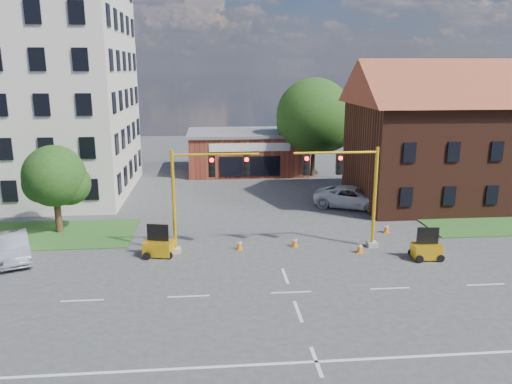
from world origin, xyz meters
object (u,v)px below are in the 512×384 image
signal_mast_west (202,188)px  trailer_west (158,247)px  pickup_white (353,197)px  signal_mast_east (349,185)px  trailer_east (427,250)px

signal_mast_west → trailer_west: signal_mast_west is taller
signal_mast_west → trailer_west: size_ratio=3.35×
signal_mast_west → pickup_white: bearing=37.4°
signal_mast_west → signal_mast_east: same height
signal_mast_east → pickup_white: (2.90, 8.86, -3.09)m
trailer_west → trailer_east: trailer_west is taller
signal_mast_east → trailer_east: 5.77m
signal_mast_west → trailer_east: bearing=-10.1°
pickup_white → signal_mast_east: bearing=-173.4°
signal_mast_east → pickup_white: bearing=71.9°
trailer_east → signal_mast_west: bearing=174.9°
signal_mast_west → trailer_west: (-2.60, -0.44, -3.34)m
signal_mast_west → signal_mast_east: 8.71m
signal_mast_west → trailer_east: size_ratio=3.43×
pickup_white → signal_mast_west: bearing=152.1°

